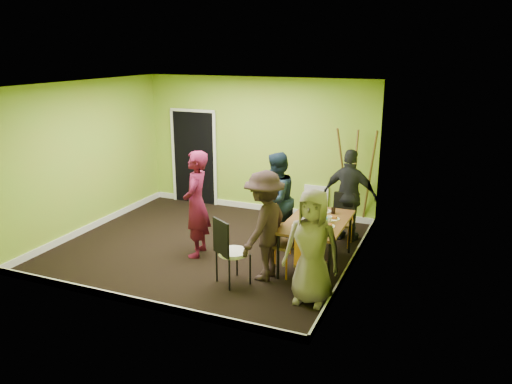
# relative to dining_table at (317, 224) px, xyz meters

# --- Properties ---
(ground) EXTENTS (5.00, 5.00, 0.00)m
(ground) POSITION_rel_dining_table_xyz_m (-1.95, 0.04, -0.70)
(ground) COLOR black
(ground) RESTS_ON ground
(room_walls) EXTENTS (5.04, 4.54, 2.82)m
(room_walls) POSITION_rel_dining_table_xyz_m (-1.97, 0.09, 0.29)
(room_walls) COLOR #8AC332
(room_walls) RESTS_ON ground
(dining_table) EXTENTS (0.90, 1.50, 0.75)m
(dining_table) POSITION_rel_dining_table_xyz_m (0.00, 0.00, 0.00)
(dining_table) COLOR black
(dining_table) RESTS_ON ground
(chair_left_far) EXTENTS (0.48, 0.48, 0.97)m
(chair_left_far) POSITION_rel_dining_table_xyz_m (-0.73, 0.48, -0.15)
(chair_left_far) COLOR orange
(chair_left_far) RESTS_ON ground
(chair_left_near) EXTENTS (0.47, 0.47, 1.04)m
(chair_left_near) POSITION_rel_dining_table_xyz_m (-0.51, -0.47, -0.11)
(chair_left_near) COLOR orange
(chair_left_near) RESTS_ON ground
(chair_back_end) EXTENTS (0.39, 0.45, 0.91)m
(chair_back_end) POSITION_rel_dining_table_xyz_m (0.17, 1.16, -0.06)
(chair_back_end) COLOR orange
(chair_back_end) RESTS_ON ground
(chair_front_end) EXTENTS (0.40, 0.40, 0.87)m
(chair_front_end) POSITION_rel_dining_table_xyz_m (0.15, -0.93, -0.21)
(chair_front_end) COLOR orange
(chair_front_end) RESTS_ON ground
(chair_bentwood) EXTENTS (0.55, 0.55, 1.02)m
(chair_bentwood) POSITION_rel_dining_table_xyz_m (-0.99, -1.13, -0.13)
(chair_bentwood) COLOR black
(chair_bentwood) RESTS_ON ground
(easel) EXTENTS (0.77, 0.73, 1.93)m
(easel) POSITION_rel_dining_table_xyz_m (0.18, 2.02, 0.26)
(easel) COLOR brown
(easel) RESTS_ON ground
(plate_near_left) EXTENTS (0.26, 0.26, 0.01)m
(plate_near_left) POSITION_rel_dining_table_xyz_m (-0.30, 0.48, 0.06)
(plate_near_left) COLOR white
(plate_near_left) RESTS_ON dining_table
(plate_near_right) EXTENTS (0.22, 0.22, 0.01)m
(plate_near_right) POSITION_rel_dining_table_xyz_m (-0.19, -0.34, 0.06)
(plate_near_right) COLOR white
(plate_near_right) RESTS_ON dining_table
(plate_far_back) EXTENTS (0.26, 0.26, 0.01)m
(plate_far_back) POSITION_rel_dining_table_xyz_m (-0.03, 0.49, 0.06)
(plate_far_back) COLOR white
(plate_far_back) RESTS_ON dining_table
(plate_far_front) EXTENTS (0.21, 0.21, 0.01)m
(plate_far_front) POSITION_rel_dining_table_xyz_m (0.07, -0.56, 0.06)
(plate_far_front) COLOR white
(plate_far_front) RESTS_ON dining_table
(plate_wall_back) EXTENTS (0.23, 0.23, 0.01)m
(plate_wall_back) POSITION_rel_dining_table_xyz_m (0.21, 0.17, 0.06)
(plate_wall_back) COLOR white
(plate_wall_back) RESTS_ON dining_table
(plate_wall_front) EXTENTS (0.23, 0.23, 0.01)m
(plate_wall_front) POSITION_rel_dining_table_xyz_m (0.22, -0.19, 0.06)
(plate_wall_front) COLOR white
(plate_wall_front) RESTS_ON dining_table
(thermos) EXTENTS (0.07, 0.07, 0.22)m
(thermos) POSITION_rel_dining_table_xyz_m (-0.00, 0.05, 0.16)
(thermos) COLOR white
(thermos) RESTS_ON dining_table
(blue_bottle) EXTENTS (0.08, 0.08, 0.19)m
(blue_bottle) POSITION_rel_dining_table_xyz_m (0.21, -0.34, 0.15)
(blue_bottle) COLOR blue
(blue_bottle) RESTS_ON dining_table
(orange_bottle) EXTENTS (0.04, 0.04, 0.09)m
(orange_bottle) POSITION_rel_dining_table_xyz_m (-0.12, 0.17, 0.10)
(orange_bottle) COLOR orange
(orange_bottle) RESTS_ON dining_table
(glass_mid) EXTENTS (0.07, 0.07, 0.09)m
(glass_mid) POSITION_rel_dining_table_xyz_m (-0.15, 0.15, 0.10)
(glass_mid) COLOR black
(glass_mid) RESTS_ON dining_table
(glass_back) EXTENTS (0.07, 0.07, 0.10)m
(glass_back) POSITION_rel_dining_table_xyz_m (0.15, 0.44, 0.11)
(glass_back) COLOR black
(glass_back) RESTS_ON dining_table
(glass_front) EXTENTS (0.07, 0.07, 0.09)m
(glass_front) POSITION_rel_dining_table_xyz_m (0.05, -0.47, 0.10)
(glass_front) COLOR black
(glass_front) RESTS_ON dining_table
(cup_a) EXTENTS (0.12, 0.12, 0.10)m
(cup_a) POSITION_rel_dining_table_xyz_m (-0.17, -0.15, 0.10)
(cup_a) COLOR white
(cup_a) RESTS_ON dining_table
(cup_b) EXTENTS (0.11, 0.11, 0.10)m
(cup_b) POSITION_rel_dining_table_xyz_m (0.19, -0.01, 0.11)
(cup_b) COLOR white
(cup_b) RESTS_ON dining_table
(person_standing) EXTENTS (0.56, 0.73, 1.78)m
(person_standing) POSITION_rel_dining_table_xyz_m (-1.95, -0.35, 0.19)
(person_standing) COLOR #5A0F2C
(person_standing) RESTS_ON ground
(person_left_far) EXTENTS (0.77, 0.91, 1.65)m
(person_left_far) POSITION_rel_dining_table_xyz_m (-0.90, 0.59, 0.13)
(person_left_far) COLOR #142232
(person_left_far) RESTS_ON ground
(person_left_near) EXTENTS (0.72, 1.13, 1.66)m
(person_left_near) POSITION_rel_dining_table_xyz_m (-0.60, -0.73, 0.14)
(person_left_near) COLOR black
(person_left_near) RESTS_ON ground
(person_back_end) EXTENTS (1.00, 0.48, 1.66)m
(person_back_end) POSITION_rel_dining_table_xyz_m (0.23, 1.30, 0.14)
(person_back_end) COLOR black
(person_back_end) RESTS_ON ground
(person_front_end) EXTENTS (0.79, 0.53, 1.59)m
(person_front_end) POSITION_rel_dining_table_xyz_m (0.26, -1.17, 0.10)
(person_front_end) COLOR gray
(person_front_end) RESTS_ON ground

